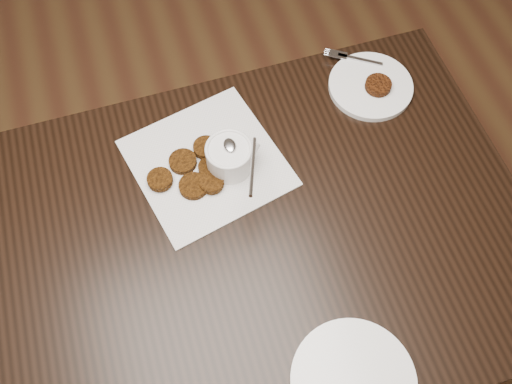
# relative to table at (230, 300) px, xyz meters

# --- Properties ---
(floor) EXTENTS (4.00, 4.00, 0.00)m
(floor) POSITION_rel_table_xyz_m (-0.06, -0.04, -0.38)
(floor) COLOR #51351B
(floor) RESTS_ON ground
(table) EXTENTS (1.27, 0.82, 0.75)m
(table) POSITION_rel_table_xyz_m (0.00, 0.00, 0.00)
(table) COLOR black
(table) RESTS_ON floor
(napkin) EXTENTS (0.36, 0.36, 0.00)m
(napkin) POSITION_rel_table_xyz_m (0.02, 0.19, 0.38)
(napkin) COLOR silver
(napkin) RESTS_ON table
(sauce_ramekin) EXTENTS (0.15, 0.15, 0.14)m
(sauce_ramekin) POSITION_rel_table_xyz_m (0.06, 0.17, 0.45)
(sauce_ramekin) COLOR white
(sauce_ramekin) RESTS_ON napkin
(patty_cluster) EXTENTS (0.24, 0.24, 0.02)m
(patty_cluster) POSITION_rel_table_xyz_m (-0.02, 0.17, 0.39)
(patty_cluster) COLOR #65350D
(patty_cluster) RESTS_ON napkin
(plate_with_patty) EXTENTS (0.27, 0.27, 0.03)m
(plate_with_patty) POSITION_rel_table_xyz_m (0.44, 0.27, 0.39)
(plate_with_patty) COLOR white
(plate_with_patty) RESTS_ON table
(plate_empty) EXTENTS (0.24, 0.24, 0.02)m
(plate_empty) POSITION_rel_table_xyz_m (0.15, -0.33, 0.38)
(plate_empty) COLOR white
(plate_empty) RESTS_ON table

